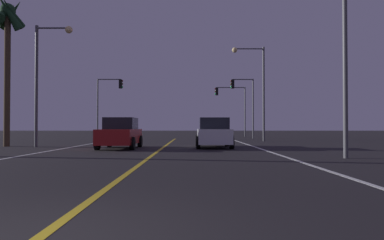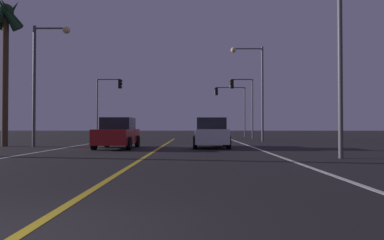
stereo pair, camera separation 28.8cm
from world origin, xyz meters
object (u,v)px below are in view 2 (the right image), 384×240
(traffic_light_far_right, at_px, (230,100))
(street_lamp_left_mid, at_px, (43,69))
(traffic_light_near_right, at_px, (242,95))
(street_lamp_right_near, at_px, (325,38))
(street_lamp_right_far, at_px, (255,81))
(palm_tree_left_mid, at_px, (6,27))
(car_lead_same_lane, at_px, (211,133))
(traffic_light_near_left, at_px, (109,95))
(car_oncoming, at_px, (117,133))

(traffic_light_far_right, height_order, street_lamp_left_mid, street_lamp_left_mid)
(traffic_light_near_right, xyz_separation_m, street_lamp_right_near, (0.20, -22.00, 0.25))
(street_lamp_right_far, relative_size, palm_tree_left_mid, 0.84)
(street_lamp_right_near, relative_size, street_lamp_right_far, 0.92)
(car_lead_same_lane, relative_size, street_lamp_right_near, 0.61)
(traffic_light_near_left, xyz_separation_m, traffic_light_far_right, (12.74, 5.50, -0.09))
(car_lead_same_lane, xyz_separation_m, traffic_light_near_left, (-9.52, 15.16, 3.54))
(traffic_light_far_right, bearing_deg, traffic_light_near_right, 96.44)
(car_oncoming, distance_m, street_lamp_left_mid, 6.18)
(traffic_light_near_right, xyz_separation_m, palm_tree_left_mid, (-16.28, -14.02, 2.91))
(street_lamp_right_near, distance_m, street_lamp_left_mid, 15.79)
(car_lead_same_lane, height_order, palm_tree_left_mid, palm_tree_left_mid)
(street_lamp_right_near, height_order, street_lamp_left_mid, street_lamp_left_mid)
(traffic_light_near_right, height_order, street_lamp_right_near, street_lamp_right_near)
(street_lamp_right_near, bearing_deg, traffic_light_near_left, -58.34)
(street_lamp_right_near, bearing_deg, car_oncoming, -33.49)
(car_oncoming, distance_m, traffic_light_near_right, 18.62)
(traffic_light_far_right, height_order, palm_tree_left_mid, palm_tree_left_mid)
(street_lamp_right_far, bearing_deg, palm_tree_left_mid, 24.72)
(traffic_light_near_left, height_order, street_lamp_left_mid, street_lamp_left_mid)
(street_lamp_right_far, bearing_deg, traffic_light_near_right, -88.74)
(car_oncoming, bearing_deg, street_lamp_left_mid, -105.38)
(traffic_light_far_right, distance_m, street_lamp_left_mid, 24.00)
(traffic_light_far_right, height_order, street_lamp_right_far, street_lamp_right_far)
(car_lead_same_lane, distance_m, street_lamp_right_far, 10.43)
(traffic_light_near_right, xyz_separation_m, traffic_light_near_left, (-13.36, -0.00, 0.02))
(car_lead_same_lane, distance_m, palm_tree_left_mid, 14.04)
(traffic_light_far_right, bearing_deg, car_lead_same_lane, 81.12)
(car_oncoming, distance_m, traffic_light_far_right, 23.24)
(street_lamp_left_mid, distance_m, palm_tree_left_mid, 3.70)
(car_oncoming, height_order, palm_tree_left_mid, palm_tree_left_mid)
(traffic_light_near_right, height_order, traffic_light_near_left, traffic_light_near_left)
(traffic_light_near_right, bearing_deg, traffic_light_near_left, 0.00)
(car_oncoming, height_order, street_lamp_right_near, street_lamp_right_near)
(traffic_light_near_left, bearing_deg, car_lead_same_lane, -57.88)
(car_oncoming, relative_size, palm_tree_left_mid, 0.47)
(traffic_light_near_right, height_order, street_lamp_left_mid, street_lamp_left_mid)
(street_lamp_left_mid, height_order, street_lamp_right_far, street_lamp_right_far)
(street_lamp_right_near, xyz_separation_m, palm_tree_left_mid, (-16.49, 7.98, 2.66))
(car_lead_same_lane, bearing_deg, car_oncoming, 97.98)
(traffic_light_near_right, bearing_deg, car_lead_same_lane, 75.75)
(street_lamp_right_near, bearing_deg, traffic_light_near_right, -89.47)
(car_oncoming, height_order, traffic_light_near_right, traffic_light_near_right)
(car_oncoming, distance_m, street_lamp_right_far, 13.80)
(traffic_light_far_right, distance_m, street_lamp_right_far, 12.01)
(street_lamp_right_far, bearing_deg, street_lamp_right_near, 90.23)
(traffic_light_near_left, xyz_separation_m, street_lamp_left_mid, (-0.37, -14.59, 0.27))
(street_lamp_right_near, bearing_deg, car_lead_same_lane, -59.38)
(car_lead_same_lane, xyz_separation_m, street_lamp_right_far, (3.99, 8.70, 4.14))
(car_lead_same_lane, height_order, street_lamp_left_mid, street_lamp_left_mid)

